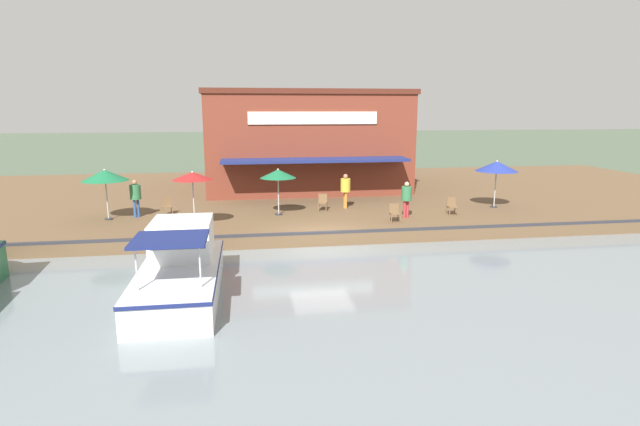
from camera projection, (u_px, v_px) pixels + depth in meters
ground_plane at (322, 248)px, 20.77m from camera, size 220.00×220.00×0.00m
quay_deck at (295, 196)px, 31.35m from camera, size 22.00×56.00×0.60m
quay_edge_fender at (321, 233)px, 20.73m from camera, size 0.20×50.40×0.10m
waterfront_restaurant at (303, 139)px, 33.21m from camera, size 11.76×12.50×6.23m
patio_umbrella_far_corner at (278, 174)px, 24.05m from camera, size 1.74×1.74×2.28m
patio_umbrella_mid_patio_left at (192, 176)px, 21.43m from camera, size 1.72×1.72×2.48m
patio_umbrella_back_row at (105, 175)px, 23.00m from camera, size 2.11×2.11×2.39m
patio_umbrella_by_entrance at (497, 166)px, 25.88m from camera, size 2.15×2.15×2.48m
cafe_chair_mid_patio at (452, 205)px, 24.36m from camera, size 0.47×0.47×0.85m
cafe_chair_back_row_seat at (167, 205)px, 24.36m from camera, size 0.53×0.53×0.85m
cafe_chair_beside_entrance at (323, 201)px, 25.38m from camera, size 0.53×0.53×0.85m
cafe_chair_facing_river at (394, 212)px, 22.82m from camera, size 0.47×0.47×0.85m
person_at_quay_edge at (407, 195)px, 23.61m from camera, size 0.49×0.49×1.73m
person_near_entrance at (135, 194)px, 23.71m from camera, size 0.51×0.51×1.81m
person_mid_patio at (345, 187)px, 25.91m from camera, size 0.51×0.51×1.79m
motorboat_nearest_quay at (183, 266)px, 15.77m from camera, size 6.99×2.39×2.22m
tree_downstream_bank at (306, 122)px, 35.71m from camera, size 4.43×4.22×6.43m
tree_upstream_bank at (359, 123)px, 39.38m from camera, size 3.42×3.25×5.74m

